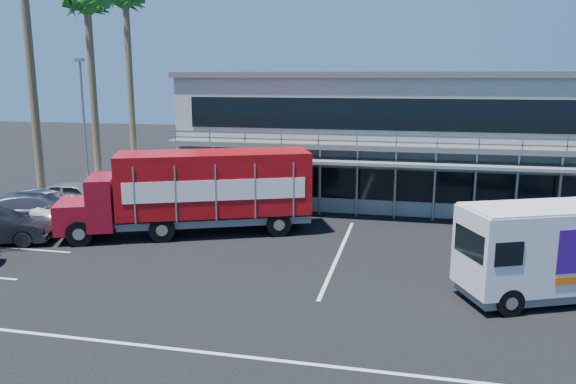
# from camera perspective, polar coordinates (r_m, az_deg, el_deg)

# --- Properties ---
(ground) EXTENTS (120.00, 120.00, 0.00)m
(ground) POSITION_cam_1_polar(r_m,az_deg,el_deg) (20.52, -1.54, -8.48)
(ground) COLOR black
(ground) RESTS_ON ground
(building) EXTENTS (22.40, 12.00, 7.30)m
(building) POSITION_cam_1_polar(r_m,az_deg,el_deg) (33.83, 9.66, 5.70)
(building) COLOR #979F91
(building) RESTS_ON ground
(curb_strip) EXTENTS (3.00, 32.00, 0.16)m
(curb_strip) POSITION_cam_1_polar(r_m,az_deg,el_deg) (32.36, -25.40, -1.96)
(curb_strip) COLOR #A5A399
(curb_strip) RESTS_ON ground
(palm_e) EXTENTS (2.80, 2.80, 12.25)m
(palm_e) POSITION_cam_1_polar(r_m,az_deg,el_deg) (37.33, -19.66, 16.39)
(palm_e) COLOR brown
(palm_e) RESTS_ON ground
(palm_f) EXTENTS (2.80, 2.80, 13.25)m
(palm_f) POSITION_cam_1_polar(r_m,az_deg,el_deg) (42.37, -16.12, 17.18)
(palm_f) COLOR brown
(palm_f) RESTS_ON ground
(light_pole_far) EXTENTS (0.50, 0.25, 8.09)m
(light_pole_far) POSITION_cam_1_polar(r_m,az_deg,el_deg) (35.30, -20.02, 6.79)
(light_pole_far) COLOR gray
(light_pole_far) RESTS_ON ground
(red_truck) EXTENTS (11.22, 6.64, 3.74)m
(red_truck) POSITION_cam_1_polar(r_m,az_deg,el_deg) (25.71, -9.20, 0.27)
(red_truck) COLOR maroon
(red_truck) RESTS_ON ground
(white_van) EXTENTS (6.68, 4.51, 3.10)m
(white_van) POSITION_cam_1_polar(r_m,az_deg,el_deg) (19.96, 25.88, -5.30)
(white_van) COLOR silver
(white_van) RESTS_ON ground
(parked_car_c) EXTENTS (6.51, 4.33, 1.66)m
(parked_car_c) POSITION_cam_1_polar(r_m,az_deg,el_deg) (29.47, -23.57, -1.55)
(parked_car_c) COLOR white
(parked_car_c) RESTS_ON ground
(parked_car_d) EXTENTS (6.25, 4.53, 1.68)m
(parked_car_d) POSITION_cam_1_polar(r_m,az_deg,el_deg) (29.16, -24.03, -1.70)
(parked_car_d) COLOR #333644
(parked_car_d) RESTS_ON ground
(parked_car_e) EXTENTS (5.09, 2.57, 1.66)m
(parked_car_e) POSITION_cam_1_polar(r_m,az_deg,el_deg) (31.71, -20.63, -0.44)
(parked_car_e) COLOR slate
(parked_car_e) RESTS_ON ground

